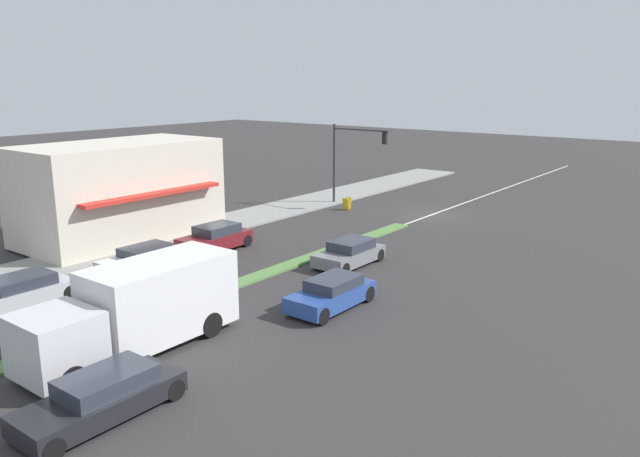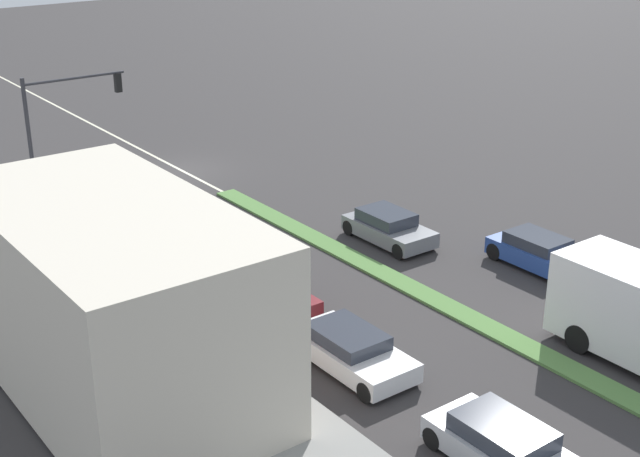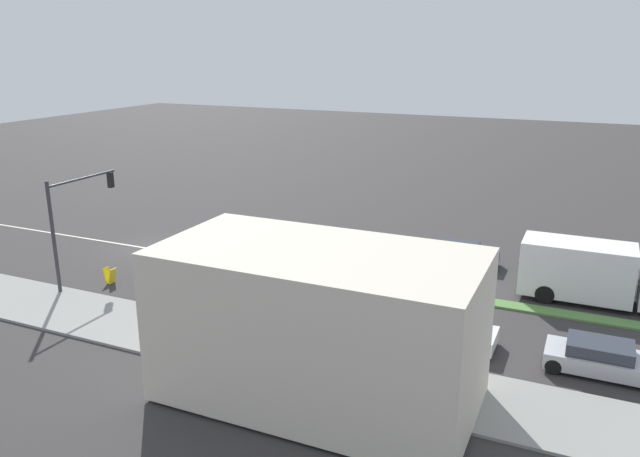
{
  "view_description": "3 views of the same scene",
  "coord_description": "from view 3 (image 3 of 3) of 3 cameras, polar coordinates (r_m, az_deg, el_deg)",
  "views": [
    {
      "loc": [
        -18.85,
        36.83,
        8.89
      ],
      "look_at": [
        -1.78,
        14.62,
        2.12
      ],
      "focal_mm": 35.0,
      "sensor_mm": 36.0,
      "label": 1
    },
    {
      "loc": [
        19.42,
        37.28,
        13.55
      ],
      "look_at": [
        1.66,
        13.47,
        1.68
      ],
      "focal_mm": 50.0,
      "sensor_mm": 36.0,
      "label": 2
    },
    {
      "loc": [
        28.55,
        24.45,
        11.92
      ],
      "look_at": [
        -0.44,
        11.4,
        2.51
      ],
      "focal_mm": 35.0,
      "sensor_mm": 36.0,
      "label": 3
    }
  ],
  "objects": [
    {
      "name": "median_strip",
      "position": [
        31.02,
        27.19,
        -7.95
      ],
      "size": [
        0.9,
        46.0,
        0.1
      ],
      "primitive_type": "cube",
      "color": "#568442",
      "rests_on": "ground"
    },
    {
      "name": "sedan_maroon",
      "position": [
        27.8,
        2.0,
        -7.45
      ],
      "size": [
        1.81,
        4.0,
        1.36
      ],
      "color": "maroon",
      "rests_on": "ground"
    },
    {
      "name": "coupe_blue",
      "position": [
        35.98,
        12.75,
        -2.27
      ],
      "size": [
        1.73,
        3.95,
        1.24
      ],
      "color": "#284793",
      "rests_on": "ground"
    },
    {
      "name": "ground_plane",
      "position": [
        31.6,
        10.7,
        -5.98
      ],
      "size": [
        160.0,
        160.0,
        0.0
      ],
      "primitive_type": "plane",
      "color": "#333030"
    },
    {
      "name": "traffic_signal_main",
      "position": [
        33.57,
        -21.62,
        1.48
      ],
      "size": [
        4.59,
        0.34,
        5.6
      ],
      "color": "#333338",
      "rests_on": "sidewalk_right"
    },
    {
      "name": "building_corner_store",
      "position": [
        21.4,
        -0.14,
        -8.8
      ],
      "size": [
        6.24,
        10.73,
        5.32
      ],
      "color": "beige",
      "rests_on": "sidewalk_right"
    },
    {
      "name": "sidewalk_right",
      "position": [
        23.63,
        6.5,
        -13.76
      ],
      "size": [
        4.0,
        73.0,
        0.12
      ],
      "primitive_type": "cube",
      "color": "gray",
      "rests_on": "ground"
    },
    {
      "name": "pedestrian",
      "position": [
        24.11,
        -6.82,
        -10.66
      ],
      "size": [
        0.34,
        0.34,
        1.62
      ],
      "color": "#282D42",
      "rests_on": "sidewalk_right"
    },
    {
      "name": "van_white",
      "position": [
        26.62,
        11.21,
        -9.1
      ],
      "size": [
        1.87,
        4.17,
        1.16
      ],
      "color": "silver",
      "rests_on": "ground"
    },
    {
      "name": "lane_marking_center",
      "position": [
        39.43,
        -15.57,
        -1.74
      ],
      "size": [
        0.16,
        60.0,
        0.01
      ],
      "primitive_type": "cube",
      "color": "beige",
      "rests_on": "ground"
    },
    {
      "name": "sedan_silver",
      "position": [
        26.15,
        24.49,
        -10.77
      ],
      "size": [
        1.85,
        4.26,
        1.24
      ],
      "color": "#B7BABF",
      "rests_on": "ground"
    },
    {
      "name": "warning_aframe_sign",
      "position": [
        34.11,
        -18.64,
        -4.12
      ],
      "size": [
        0.45,
        0.53,
        0.84
      ],
      "color": "yellow",
      "rests_on": "ground"
    },
    {
      "name": "delivery_truck",
      "position": [
        32.48,
        23.97,
        -3.77
      ],
      "size": [
        2.44,
        7.5,
        2.87
      ],
      "color": "silver",
      "rests_on": "ground"
    },
    {
      "name": "suv_grey",
      "position": [
        34.78,
        3.3,
        -2.55
      ],
      "size": [
        1.82,
        3.84,
        1.24
      ],
      "color": "slate",
      "rests_on": "ground"
    }
  ]
}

